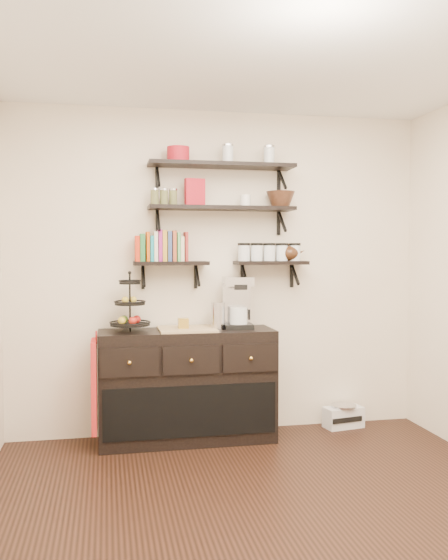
% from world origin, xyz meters
% --- Properties ---
extents(floor, '(3.50, 3.50, 0.00)m').
position_xyz_m(floor, '(0.00, 0.00, 0.00)').
color(floor, black).
rests_on(floor, ground).
extents(ceiling, '(3.50, 3.50, 0.02)m').
position_xyz_m(ceiling, '(0.00, 0.00, 2.70)').
color(ceiling, white).
rests_on(ceiling, back_wall).
extents(back_wall, '(3.50, 0.02, 2.70)m').
position_xyz_m(back_wall, '(0.00, 1.75, 1.35)').
color(back_wall, white).
rests_on(back_wall, ground).
extents(shelf_top, '(1.20, 0.27, 0.23)m').
position_xyz_m(shelf_top, '(0.00, 1.62, 2.23)').
color(shelf_top, black).
rests_on(shelf_top, back_wall).
extents(shelf_mid, '(1.20, 0.27, 0.23)m').
position_xyz_m(shelf_mid, '(0.00, 1.62, 1.88)').
color(shelf_mid, black).
rests_on(shelf_mid, back_wall).
extents(shelf_low_left, '(0.60, 0.25, 0.23)m').
position_xyz_m(shelf_low_left, '(-0.42, 1.63, 1.43)').
color(shelf_low_left, black).
rests_on(shelf_low_left, back_wall).
extents(shelf_low_right, '(0.60, 0.25, 0.23)m').
position_xyz_m(shelf_low_right, '(0.42, 1.63, 1.43)').
color(shelf_low_right, black).
rests_on(shelf_low_right, back_wall).
extents(cookbooks, '(0.43, 0.15, 0.26)m').
position_xyz_m(cookbooks, '(-0.47, 1.63, 1.57)').
color(cookbooks, red).
rests_on(cookbooks, shelf_low_left).
extents(glass_canisters, '(0.54, 0.10, 0.13)m').
position_xyz_m(glass_canisters, '(0.41, 1.63, 1.51)').
color(glass_canisters, silver).
rests_on(glass_canisters, shelf_low_right).
extents(sideboard, '(1.40, 0.50, 0.92)m').
position_xyz_m(sideboard, '(-0.31, 1.51, 0.45)').
color(sideboard, black).
rests_on(sideboard, floor).
extents(fruit_stand, '(0.31, 0.31, 0.45)m').
position_xyz_m(fruit_stand, '(-0.75, 1.52, 1.06)').
color(fruit_stand, black).
rests_on(fruit_stand, sideboard).
extents(candle, '(0.08, 0.08, 0.08)m').
position_xyz_m(candle, '(-0.33, 1.51, 0.96)').
color(candle, olive).
rests_on(candle, sideboard).
extents(coffee_maker, '(0.24, 0.23, 0.42)m').
position_xyz_m(coffee_maker, '(0.11, 1.54, 1.10)').
color(coffee_maker, black).
rests_on(coffee_maker, sideboard).
extents(thermal_carafe, '(0.11, 0.11, 0.22)m').
position_xyz_m(thermal_carafe, '(-0.06, 1.49, 1.01)').
color(thermal_carafe, silver).
rests_on(thermal_carafe, sideboard).
extents(apron, '(0.04, 0.30, 0.70)m').
position_xyz_m(apron, '(-1.04, 1.41, 0.50)').
color(apron, '#A52511').
rests_on(apron, sideboard).
extents(radio, '(0.36, 0.26, 0.20)m').
position_xyz_m(radio, '(1.08, 1.60, 0.10)').
color(radio, silver).
rests_on(radio, floor).
extents(recipe_box, '(0.17, 0.08, 0.22)m').
position_xyz_m(recipe_box, '(-0.22, 1.61, 2.01)').
color(recipe_box, '#A51220').
rests_on(recipe_box, shelf_mid).
extents(walnut_bowl, '(0.24, 0.24, 0.13)m').
position_xyz_m(walnut_bowl, '(0.50, 1.61, 1.96)').
color(walnut_bowl, black).
rests_on(walnut_bowl, shelf_mid).
extents(ramekins, '(0.09, 0.09, 0.10)m').
position_xyz_m(ramekins, '(0.20, 1.61, 1.95)').
color(ramekins, white).
rests_on(ramekins, shelf_mid).
extents(teapot, '(0.23, 0.19, 0.15)m').
position_xyz_m(teapot, '(0.59, 1.63, 1.53)').
color(teapot, '#392011').
rests_on(teapot, shelf_low_right).
extents(red_pot, '(0.18, 0.18, 0.12)m').
position_xyz_m(red_pot, '(-0.36, 1.61, 2.31)').
color(red_pot, '#A51220').
rests_on(red_pot, shelf_top).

